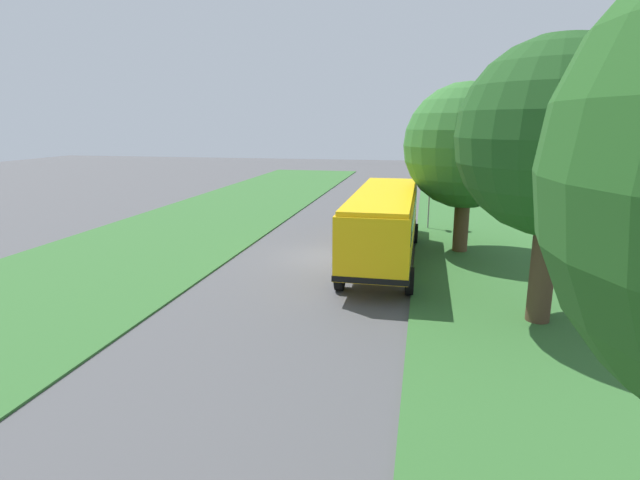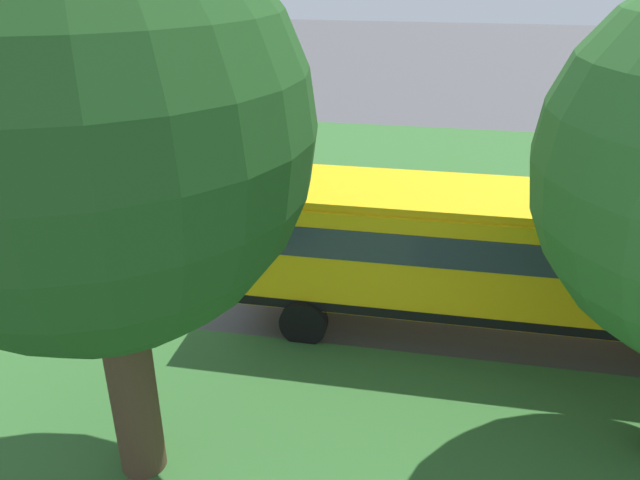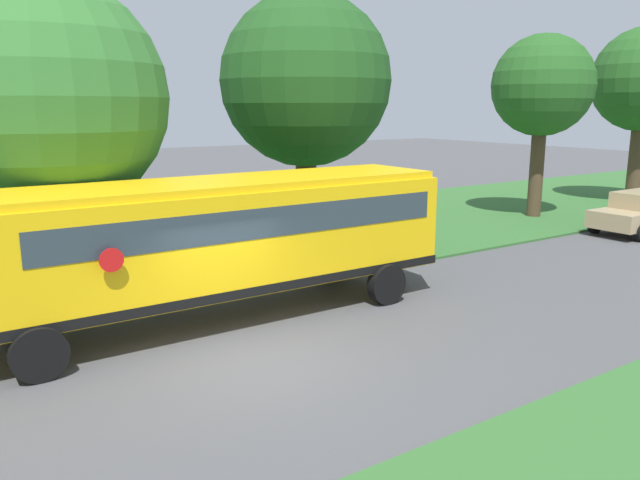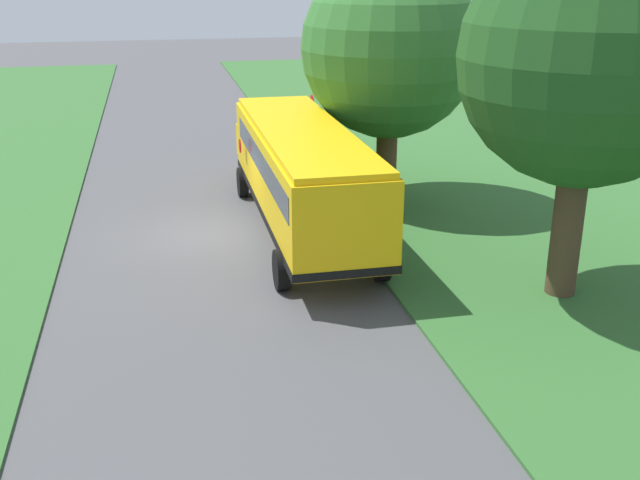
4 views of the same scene
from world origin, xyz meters
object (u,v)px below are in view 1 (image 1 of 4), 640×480
(school_bus, at_px, (384,219))
(oak_tree_beside_bus, at_px, (465,146))
(oak_tree_roadside_mid, at_px, (555,138))
(stop_sign, at_px, (429,199))
(trash_bin, at_px, (459,224))

(school_bus, bearing_deg, oak_tree_beside_bus, -141.21)
(school_bus, distance_m, oak_tree_roadside_mid, 8.47)
(oak_tree_roadside_mid, height_order, stop_sign, oak_tree_roadside_mid)
(oak_tree_beside_bus, distance_m, trash_bin, 6.36)
(stop_sign, height_order, trash_bin, stop_sign)
(school_bus, xyz_separation_m, trash_bin, (-3.62, -7.15, -1.47))
(oak_tree_beside_bus, relative_size, stop_sign, 2.83)
(oak_tree_roadside_mid, bearing_deg, school_bus, -47.63)
(trash_bin, bearing_deg, stop_sign, -12.49)
(oak_tree_beside_bus, relative_size, oak_tree_roadside_mid, 0.93)
(school_bus, xyz_separation_m, stop_sign, (-1.91, -7.53, -0.19))
(oak_tree_roadside_mid, bearing_deg, stop_sign, -76.17)
(trash_bin, bearing_deg, oak_tree_beside_bus, 85.94)
(oak_tree_beside_bus, distance_m, oak_tree_roadside_mid, 8.54)
(school_bus, bearing_deg, trash_bin, -116.87)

